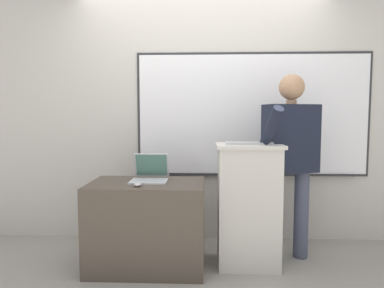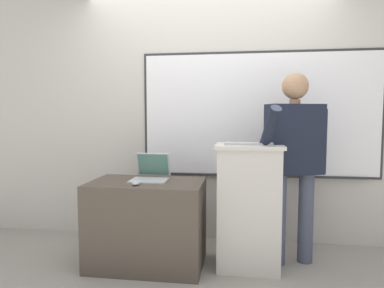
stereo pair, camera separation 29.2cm
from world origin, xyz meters
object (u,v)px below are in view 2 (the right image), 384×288
object	(u,v)px
side_desk	(147,223)
computer_mouse_by_laptop	(136,183)
lectern_podium	(248,206)
wireless_keyboard	(249,144)
person_presenter	(294,154)
laptop	(151,172)

from	to	relation	value
side_desk	computer_mouse_by_laptop	xyz separation A→B (m)	(-0.04, -0.17, 0.38)
lectern_podium	wireless_keyboard	size ratio (longest dim) A/B	2.70
person_presenter	laptop	world-z (taller)	person_presenter
side_desk	laptop	bearing A→B (deg)	80.22
lectern_podium	computer_mouse_by_laptop	bearing A→B (deg)	-164.89
computer_mouse_by_laptop	lectern_podium	bearing A→B (deg)	15.11
lectern_podium	wireless_keyboard	xyz separation A→B (m)	(-0.01, -0.05, 0.53)
lectern_podium	computer_mouse_by_laptop	size ratio (longest dim) A/B	10.52
person_presenter	wireless_keyboard	distance (m)	0.44
laptop	wireless_keyboard	size ratio (longest dim) A/B	0.83
person_presenter	side_desk	bearing A→B (deg)	172.27
laptop	wireless_keyboard	distance (m)	0.88
person_presenter	computer_mouse_by_laptop	xyz separation A→B (m)	(-1.28, -0.38, -0.22)
wireless_keyboard	laptop	bearing A→B (deg)	175.43
lectern_podium	computer_mouse_by_laptop	world-z (taller)	lectern_podium
lectern_podium	wireless_keyboard	distance (m)	0.54
lectern_podium	side_desk	world-z (taller)	lectern_podium
wireless_keyboard	computer_mouse_by_laptop	xyz separation A→B (m)	(-0.90, -0.19, -0.31)
person_presenter	computer_mouse_by_laptop	distance (m)	1.36
laptop	computer_mouse_by_laptop	size ratio (longest dim) A/B	3.25
laptop	wireless_keyboard	world-z (taller)	wireless_keyboard
person_presenter	computer_mouse_by_laptop	world-z (taller)	person_presenter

